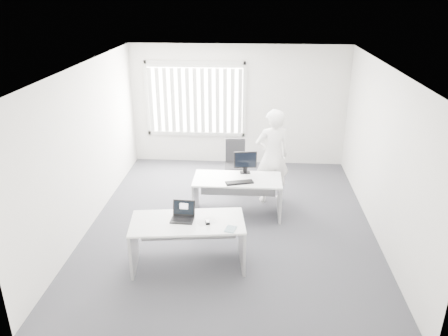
# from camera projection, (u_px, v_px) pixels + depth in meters

# --- Properties ---
(ground) EXTENTS (6.00, 6.00, 0.00)m
(ground) POSITION_uv_depth(u_px,v_px,m) (231.00, 222.00, 7.93)
(ground) COLOR #47474D
(ground) RESTS_ON ground
(wall_back) EXTENTS (5.00, 0.02, 2.80)m
(wall_back) POSITION_uv_depth(u_px,v_px,m) (238.00, 106.00, 10.15)
(wall_back) COLOR silver
(wall_back) RESTS_ON ground
(wall_front) EXTENTS (5.00, 0.02, 2.80)m
(wall_front) POSITION_uv_depth(u_px,v_px,m) (216.00, 248.00, 4.63)
(wall_front) COLOR silver
(wall_front) RESTS_ON ground
(wall_left) EXTENTS (0.02, 6.00, 2.80)m
(wall_left) POSITION_uv_depth(u_px,v_px,m) (87.00, 147.00, 7.55)
(wall_left) COLOR silver
(wall_left) RESTS_ON ground
(wall_right) EXTENTS (0.02, 6.00, 2.80)m
(wall_right) POSITION_uv_depth(u_px,v_px,m) (382.00, 154.00, 7.23)
(wall_right) COLOR silver
(wall_right) RESTS_ON ground
(ceiling) EXTENTS (5.00, 6.00, 0.02)m
(ceiling) POSITION_uv_depth(u_px,v_px,m) (232.00, 67.00, 6.85)
(ceiling) COLOR white
(ceiling) RESTS_ON wall_back
(window) EXTENTS (2.32, 0.06, 1.76)m
(window) POSITION_uv_depth(u_px,v_px,m) (195.00, 99.00, 10.12)
(window) COLOR beige
(window) RESTS_ON wall_back
(blinds) EXTENTS (2.20, 0.10, 1.50)m
(blinds) POSITION_uv_depth(u_px,v_px,m) (195.00, 101.00, 10.08)
(blinds) COLOR silver
(blinds) RESTS_ON wall_back
(desk_near) EXTENTS (1.76, 1.00, 0.76)m
(desk_near) POSITION_uv_depth(u_px,v_px,m) (188.00, 234.00, 6.51)
(desk_near) COLOR white
(desk_near) RESTS_ON ground
(desk_far) EXTENTS (1.61, 0.76, 0.73)m
(desk_far) POSITION_uv_depth(u_px,v_px,m) (237.00, 189.00, 8.02)
(desk_far) COLOR white
(desk_far) RESTS_ON ground
(office_chair) EXTENTS (0.59, 0.59, 1.00)m
(office_chair) POSITION_uv_depth(u_px,v_px,m) (235.00, 171.00, 9.33)
(office_chair) COLOR black
(office_chair) RESTS_ON ground
(person) EXTENTS (0.78, 0.62, 1.88)m
(person) POSITION_uv_depth(u_px,v_px,m) (272.00, 156.00, 8.40)
(person) COLOR white
(person) RESTS_ON ground
(laptop) EXTENTS (0.35, 0.31, 0.26)m
(laptop) POSITION_uv_depth(u_px,v_px,m) (182.00, 213.00, 6.40)
(laptop) COLOR black
(laptop) RESTS_ON desk_near
(paper_sheet) EXTENTS (0.35, 0.33, 0.00)m
(paper_sheet) POSITION_uv_depth(u_px,v_px,m) (207.00, 222.00, 6.42)
(paper_sheet) COLOR silver
(paper_sheet) RESTS_ON desk_near
(mouse) EXTENTS (0.08, 0.11, 0.04)m
(mouse) POSITION_uv_depth(u_px,v_px,m) (208.00, 222.00, 6.36)
(mouse) COLOR #AEAEB0
(mouse) RESTS_ON paper_sheet
(booklet) EXTENTS (0.18, 0.22, 0.01)m
(booklet) POSITION_uv_depth(u_px,v_px,m) (230.00, 229.00, 6.21)
(booklet) COLOR silver
(booklet) RESTS_ON desk_near
(keyboard) EXTENTS (0.52, 0.30, 0.02)m
(keyboard) POSITION_uv_depth(u_px,v_px,m) (239.00, 182.00, 7.76)
(keyboard) COLOR black
(keyboard) RESTS_ON desk_far
(monitor) EXTENTS (0.43, 0.17, 0.42)m
(monitor) POSITION_uv_depth(u_px,v_px,m) (245.00, 162.00, 8.11)
(monitor) COLOR black
(monitor) RESTS_ON desk_far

